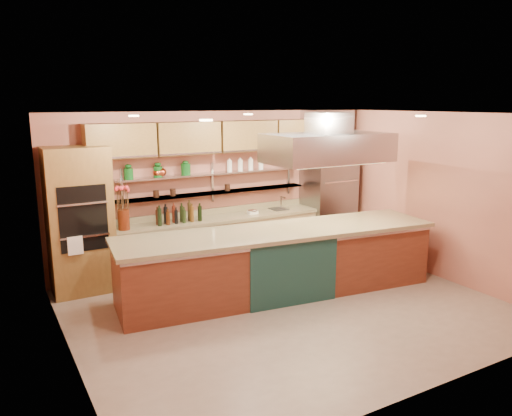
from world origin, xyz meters
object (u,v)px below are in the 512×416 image
refrigerator (328,199)px  copper_kettle (161,172)px  island (279,262)px  green_canister (186,169)px  kitchen_scale (253,211)px  flower_vase (124,220)px

refrigerator → copper_kettle: refrigerator is taller
island → refrigerator: bearing=42.8°
island → copper_kettle: 2.53m
refrigerator → copper_kettle: size_ratio=10.82×
copper_kettle → green_canister: (0.45, 0.00, 0.02)m
green_canister → copper_kettle: bearing=180.0°
island → copper_kettle: bearing=131.7°
refrigerator → kitchen_scale: (-1.74, 0.01, -0.07)m
flower_vase → green_canister: (1.18, 0.22, 0.72)m
refrigerator → island: 2.72m
copper_kettle → green_canister: 0.46m
copper_kettle → green_canister: size_ratio=0.98×
kitchen_scale → copper_kettle: copper_kettle is taller
refrigerator → green_canister: 3.06m
island → copper_kettle: copper_kettle is taller
green_canister → refrigerator: bearing=-4.5°
kitchen_scale → green_canister: size_ratio=0.88×
flower_vase → green_canister: green_canister is taller
green_canister → flower_vase: bearing=-169.4°
flower_vase → copper_kettle: (0.72, 0.22, 0.70)m
flower_vase → copper_kettle: copper_kettle is taller
green_canister → kitchen_scale: bearing=-10.3°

